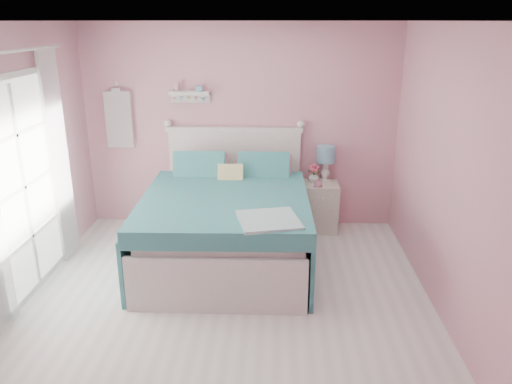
# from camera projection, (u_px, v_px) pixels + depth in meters

# --- Properties ---
(floor) EXTENTS (4.50, 4.50, 0.00)m
(floor) POSITION_uv_depth(u_px,v_px,m) (225.00, 312.00, 4.70)
(floor) COLOR silver
(floor) RESTS_ON ground
(room_shell) EXTENTS (4.50, 4.50, 4.50)m
(room_shell) POSITION_uv_depth(u_px,v_px,m) (221.00, 149.00, 4.19)
(room_shell) COLOR pink
(room_shell) RESTS_ON floor
(bed) EXTENTS (1.82, 2.28, 1.32)m
(bed) POSITION_uv_depth(u_px,v_px,m) (227.00, 224.00, 5.62)
(bed) COLOR silver
(bed) RESTS_ON floor
(nightstand) EXTENTS (0.44, 0.43, 0.63)m
(nightstand) POSITION_uv_depth(u_px,v_px,m) (320.00, 207.00, 6.46)
(nightstand) COLOR beige
(nightstand) RESTS_ON floor
(table_lamp) EXTENTS (0.23, 0.23, 0.46)m
(table_lamp) POSITION_uv_depth(u_px,v_px,m) (326.00, 157.00, 6.36)
(table_lamp) COLOR white
(table_lamp) RESTS_ON nightstand
(vase) EXTENTS (0.17, 0.17, 0.15)m
(vase) POSITION_uv_depth(u_px,v_px,m) (314.00, 177.00, 6.39)
(vase) COLOR silver
(vase) RESTS_ON nightstand
(teacup) EXTENTS (0.12, 0.12, 0.08)m
(teacup) POSITION_uv_depth(u_px,v_px,m) (318.00, 184.00, 6.23)
(teacup) COLOR pink
(teacup) RESTS_ON nightstand
(roses) EXTENTS (0.14, 0.11, 0.12)m
(roses) POSITION_uv_depth(u_px,v_px,m) (314.00, 168.00, 6.35)
(roses) COLOR #E04C6C
(roses) RESTS_ON vase
(wall_shelf) EXTENTS (0.50, 0.15, 0.25)m
(wall_shelf) POSITION_uv_depth(u_px,v_px,m) (190.00, 94.00, 6.23)
(wall_shelf) COLOR silver
(wall_shelf) RESTS_ON room_shell
(hanging_dress) EXTENTS (0.34, 0.03, 0.72)m
(hanging_dress) POSITION_uv_depth(u_px,v_px,m) (119.00, 120.00, 6.37)
(hanging_dress) COLOR white
(hanging_dress) RESTS_ON room_shell
(french_door) EXTENTS (0.04, 1.32, 2.16)m
(french_door) POSITION_uv_depth(u_px,v_px,m) (23.00, 188.00, 4.81)
(french_door) COLOR silver
(french_door) RESTS_ON floor
(curtain_far) EXTENTS (0.04, 0.40, 2.32)m
(curtain_far) POSITION_uv_depth(u_px,v_px,m) (59.00, 157.00, 5.47)
(curtain_far) COLOR white
(curtain_far) RESTS_ON floor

